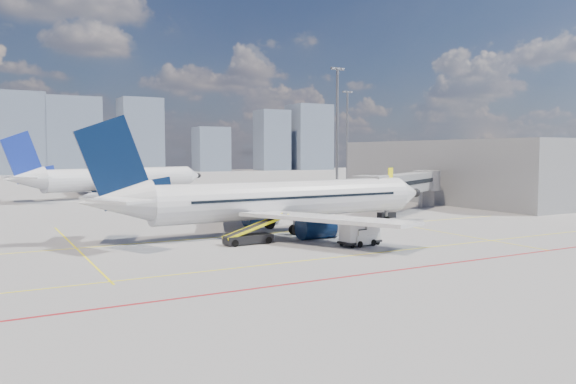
% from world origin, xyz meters
% --- Properties ---
extents(ground, '(420.00, 420.00, 0.00)m').
position_xyz_m(ground, '(0.00, 0.00, 0.00)').
color(ground, gray).
rests_on(ground, ground).
extents(apron_markings, '(90.00, 35.12, 0.01)m').
position_xyz_m(apron_markings, '(-0.58, -3.91, 0.01)').
color(apron_markings, '#FDF20D').
rests_on(apron_markings, ground).
extents(jet_bridge, '(23.55, 15.78, 6.30)m').
position_xyz_m(jet_bridge, '(23.51, 16.91, 3.74)').
color(jet_bridge, '#94979C').
rests_on(jet_bridge, ground).
extents(terminal_block, '(10.00, 42.00, 10.00)m').
position_xyz_m(terminal_block, '(39.95, 26.00, 5.00)').
color(terminal_block, '#94979C').
rests_on(terminal_block, ground).
extents(floodlight_mast_ne, '(3.20, 0.61, 25.45)m').
position_xyz_m(floodlight_mast_ne, '(38.00, 55.00, 13.59)').
color(floodlight_mast_ne, slate).
rests_on(floodlight_mast_ne, ground).
extents(floodlight_mast_far, '(3.20, 0.61, 25.45)m').
position_xyz_m(floodlight_mast_far, '(65.00, 90.00, 13.59)').
color(floodlight_mast_far, slate).
rests_on(floodlight_mast_far, ground).
extents(distant_skyline, '(247.07, 15.64, 30.98)m').
position_xyz_m(distant_skyline, '(19.42, 190.00, 13.54)').
color(distant_skyline, slate).
rests_on(distant_skyline, ground).
extents(main_aircraft, '(39.11, 34.07, 11.40)m').
position_xyz_m(main_aircraft, '(-0.84, 8.37, 3.22)').
color(main_aircraft, silver).
rests_on(main_aircraft, ground).
extents(second_aircraft, '(39.02, 33.10, 11.84)m').
position_xyz_m(second_aircraft, '(-5.24, 63.54, 3.22)').
color(second_aircraft, silver).
rests_on(second_aircraft, ground).
extents(baggage_tug, '(2.36, 1.61, 1.53)m').
position_xyz_m(baggage_tug, '(1.74, -2.62, 0.73)').
color(baggage_tug, silver).
rests_on(baggage_tug, ground).
extents(cargo_dolly, '(3.90, 2.02, 2.06)m').
position_xyz_m(cargo_dolly, '(1.85, -2.32, 1.13)').
color(cargo_dolly, black).
rests_on(cargo_dolly, ground).
extents(belt_loader, '(6.23, 1.84, 2.53)m').
position_xyz_m(belt_loader, '(-6.22, 2.99, 0.65)').
color(belt_loader, black).
rests_on(belt_loader, ground).
extents(ramp_worker, '(0.62, 0.78, 1.88)m').
position_xyz_m(ramp_worker, '(2.51, -0.95, 0.94)').
color(ramp_worker, yellow).
rests_on(ramp_worker, ground).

